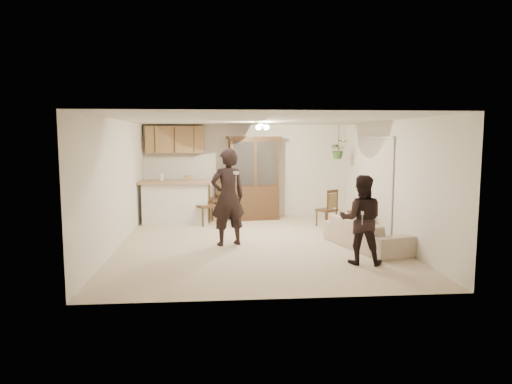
{
  "coord_description": "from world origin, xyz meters",
  "views": [
    {
      "loc": [
        -0.78,
        -9.1,
        2.15
      ],
      "look_at": [
        0.01,
        0.4,
        1.01
      ],
      "focal_mm": 32.0,
      "sensor_mm": 36.0,
      "label": 1
    }
  ],
  "objects": [
    {
      "name": "china_hutch",
      "position": [
        0.15,
        2.8,
        1.08
      ],
      "size": [
        1.44,
        0.69,
        2.18
      ],
      "rotation": [
        0.0,
        0.0,
        0.12
      ],
      "color": "#371E14",
      "rests_on": "floor"
    },
    {
      "name": "wall_back",
      "position": [
        0.0,
        3.25,
        1.25
      ],
      "size": [
        5.5,
        0.02,
        2.5
      ],
      "primitive_type": "cube",
      "color": "silver",
      "rests_on": "ground"
    },
    {
      "name": "hanging_plant",
      "position": [
        2.3,
        2.4,
        1.85
      ],
      "size": [
        0.43,
        0.37,
        0.48
      ],
      "primitive_type": "imported",
      "color": "#2E5622",
      "rests_on": "ceiling"
    },
    {
      "name": "floor",
      "position": [
        0.0,
        0.0,
        0.0
      ],
      "size": [
        6.5,
        6.5,
        0.0
      ],
      "primitive_type": "plane",
      "color": "beige",
      "rests_on": "ground"
    },
    {
      "name": "wall_front",
      "position": [
        0.0,
        -3.25,
        1.25
      ],
      "size": [
        5.5,
        0.02,
        2.5
      ],
      "primitive_type": "cube",
      "color": "silver",
      "rests_on": "ground"
    },
    {
      "name": "adult",
      "position": [
        -0.59,
        -0.09,
        0.9
      ],
      "size": [
        0.76,
        0.62,
        1.8
      ],
      "primitive_type": "imported",
      "rotation": [
        0.0,
        0.0,
        3.48
      ],
      "color": "black",
      "rests_on": "floor"
    },
    {
      "name": "wall_right",
      "position": [
        2.75,
        0.0,
        1.25
      ],
      "size": [
        0.02,
        6.5,
        2.5
      ],
      "primitive_type": "cube",
      "color": "silver",
      "rests_on": "ground"
    },
    {
      "name": "bar_top",
      "position": [
        -1.85,
        2.35,
        1.05
      ],
      "size": [
        1.75,
        0.7,
        0.08
      ],
      "primitive_type": "cube",
      "color": "#A38161",
      "rests_on": "breakfast_bar"
    },
    {
      "name": "chair_hutch_left",
      "position": [
        -0.9,
        2.83,
        0.33
      ],
      "size": [
        0.74,
        0.74,
        1.19
      ],
      "rotation": [
        0.0,
        0.0,
        -0.91
      ],
      "color": "#371E14",
      "rests_on": "floor"
    },
    {
      "name": "sofa",
      "position": [
        2.1,
        -0.57,
        0.37
      ],
      "size": [
        1.25,
        2.01,
        0.73
      ],
      "primitive_type": "imported",
      "rotation": [
        0.0,
        0.0,
        1.87
      ],
      "color": "beige",
      "rests_on": "floor"
    },
    {
      "name": "ceiling",
      "position": [
        0.0,
        0.0,
        2.5
      ],
      "size": [
        5.5,
        6.5,
        0.02
      ],
      "primitive_type": "cube",
      "color": "silver",
      "rests_on": "wall_back"
    },
    {
      "name": "vertical_blinds",
      "position": [
        2.71,
        0.9,
        1.1
      ],
      "size": [
        0.06,
        2.3,
        2.1
      ],
      "primitive_type": null,
      "color": "silver",
      "rests_on": "wall_right"
    },
    {
      "name": "breakfast_bar",
      "position": [
        -1.85,
        2.35,
        0.5
      ],
      "size": [
        1.6,
        0.55,
        1.0
      ],
      "primitive_type": "cube",
      "color": "silver",
      "rests_on": "floor"
    },
    {
      "name": "ceiling_fixture",
      "position": [
        0.2,
        1.2,
        2.4
      ],
      "size": [
        0.36,
        0.36,
        0.2
      ],
      "primitive_type": null,
      "color": "#FFE7BF",
      "rests_on": "ceiling"
    },
    {
      "name": "chair_bar",
      "position": [
        -1.09,
        2.12,
        0.3
      ],
      "size": [
        0.64,
        0.64,
        1.07
      ],
      "rotation": [
        0.0,
        0.0,
        0.51
      ],
      "color": "#371E14",
      "rests_on": "floor"
    },
    {
      "name": "controller_adult",
      "position": [
        -0.44,
        -0.52,
        1.49
      ],
      "size": [
        0.1,
        0.18,
        0.05
      ],
      "primitive_type": "cube",
      "rotation": [
        0.0,
        0.0,
        3.48
      ],
      "color": "silver",
      "rests_on": "adult"
    },
    {
      "name": "wall_left",
      "position": [
        -2.75,
        0.0,
        1.25
      ],
      "size": [
        0.02,
        6.5,
        2.5
      ],
      "primitive_type": "cube",
      "color": "silver",
      "rests_on": "ground"
    },
    {
      "name": "plant_cord",
      "position": [
        2.3,
        2.4,
        2.17
      ],
      "size": [
        0.01,
        0.01,
        0.65
      ],
      "primitive_type": "cylinder",
      "color": "black",
      "rests_on": "ceiling"
    },
    {
      "name": "controller_child",
      "position": [
        1.54,
        -1.98,
        0.94
      ],
      "size": [
        0.07,
        0.14,
        0.04
      ],
      "primitive_type": "cube",
      "rotation": [
        0.0,
        0.0,
        2.87
      ],
      "color": "silver",
      "rests_on": "child"
    },
    {
      "name": "side_table",
      "position": [
        2.42,
        0.73,
        0.27
      ],
      "size": [
        0.61,
        0.61,
        0.57
      ],
      "rotation": [
        0.0,
        0.0,
        0.39
      ],
      "color": "#371E14",
      "rests_on": "floor"
    },
    {
      "name": "child",
      "position": [
        1.64,
        -1.64,
        0.68
      ],
      "size": [
        0.77,
        0.67,
        1.35
      ],
      "primitive_type": "imported",
      "rotation": [
        0.0,
        0.0,
        2.87
      ],
      "color": "black",
      "rests_on": "floor"
    },
    {
      "name": "upper_cabinets",
      "position": [
        -1.9,
        3.07,
        2.1
      ],
      "size": [
        1.5,
        0.34,
        0.7
      ],
      "primitive_type": "cube",
      "color": "brown",
      "rests_on": "wall_back"
    },
    {
      "name": "chair_hutch_right",
      "position": [
        1.83,
        1.64,
        0.26
      ],
      "size": [
        0.56,
        0.56,
        0.91
      ],
      "rotation": [
        0.0,
        0.0,
        3.76
      ],
      "color": "#371E14",
      "rests_on": "floor"
    }
  ]
}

